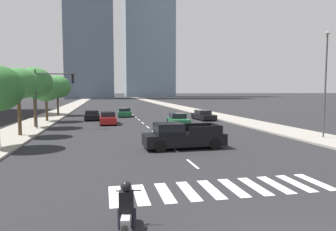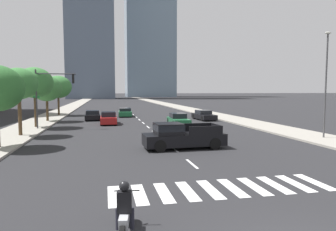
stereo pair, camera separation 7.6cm
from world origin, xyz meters
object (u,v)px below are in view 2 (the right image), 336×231
object	(u,v)px
pickup_truck	(180,136)
sedan_black_4	(93,115)
sedan_green_1	(125,112)
traffic_signal_far	(51,88)
street_tree_fourth	(47,89)
street_tree_fifth	(58,87)
sedan_black_0	(204,115)
sedan_green_3	(178,120)
street_tree_third	(35,83)
sedan_red_2	(109,118)
motorcycle_lead	(125,215)
street_lamp_east	(326,77)
street_tree_second	(19,84)

from	to	relation	value
pickup_truck	sedan_black_4	world-z (taller)	pickup_truck
sedan_green_1	traffic_signal_far	distance (m)	15.92
pickup_truck	sedan_black_4	bearing A→B (deg)	-75.46
street_tree_fourth	street_tree_fifth	size ratio (longest dim) A/B	0.92
sedan_black_0	street_tree_fifth	xyz separation A→B (m)	(-19.10, 10.49, 3.69)
sedan_green_3	street_tree_third	size ratio (longest dim) A/B	0.80
traffic_signal_far	street_tree_fourth	size ratio (longest dim) A/B	1.04
sedan_green_1	sedan_green_3	xyz separation A→B (m)	(4.96, -12.13, 0.01)
sedan_green_1	pickup_truck	bearing A→B (deg)	-172.83
traffic_signal_far	street_tree_fifth	xyz separation A→B (m)	(-1.76, 16.70, 0.31)
sedan_black_4	traffic_signal_far	size ratio (longest dim) A/B	0.77
street_tree_third	sedan_red_2	bearing A→B (deg)	18.44
street_tree_fifth	street_tree_fourth	bearing A→B (deg)	-90.00
sedan_black_0	sedan_black_4	xyz separation A→B (m)	(-13.93, 2.81, -0.01)
sedan_green_1	street_tree_third	distance (m)	15.91
sedan_green_1	traffic_signal_far	world-z (taller)	traffic_signal_far
sedan_black_0	street_tree_third	bearing A→B (deg)	-79.04
motorcycle_lead	street_tree_fifth	xyz separation A→B (m)	(-7.18, 39.73, 3.68)
sedan_green_3	traffic_signal_far	xyz separation A→B (m)	(-12.79, -1.31, 3.36)
sedan_black_0	sedan_green_3	size ratio (longest dim) A/B	0.99
sedan_black_0	street_tree_fourth	size ratio (longest dim) A/B	0.87
sedan_green_1	sedan_red_2	distance (m)	10.02
pickup_truck	street_lamp_east	size ratio (longest dim) A/B	0.67
pickup_truck	street_tree_third	size ratio (longest dim) A/B	0.91
motorcycle_lead	sedan_green_1	distance (m)	36.55
street_lamp_east	street_tree_second	xyz separation A→B (m)	(-23.19, 6.08, -0.48)
motorcycle_lead	sedan_green_3	world-z (taller)	motorcycle_lead
street_lamp_east	street_tree_fourth	size ratio (longest dim) A/B	1.50
pickup_truck	sedan_green_3	distance (m)	13.47
street_tree_second	traffic_signal_far	bearing A→B (deg)	68.06
sedan_black_4	street_tree_second	world-z (taller)	street_tree_second
sedan_green_1	sedan_green_3	size ratio (longest dim) A/B	0.99
sedan_black_4	street_lamp_east	world-z (taller)	street_lamp_east
sedan_black_0	sedan_green_3	world-z (taller)	sedan_green_3
sedan_black_0	sedan_red_2	bearing A→B (deg)	-81.62
sedan_green_3	street_tree_fifth	distance (m)	21.49
street_tree_third	street_tree_fifth	world-z (taller)	street_tree_third
pickup_truck	sedan_black_0	bearing A→B (deg)	-115.27
sedan_black_0	sedan_red_2	size ratio (longest dim) A/B	1.08
motorcycle_lead	street_tree_third	size ratio (longest dim) A/B	0.36
traffic_signal_far	street_tree_third	xyz separation A→B (m)	(-1.76, 1.36, 0.55)
traffic_signal_far	street_tree_second	xyz separation A→B (m)	(-1.76, -4.36, 0.32)
sedan_red_2	street_lamp_east	distance (m)	21.83
street_lamp_east	street_tree_fourth	world-z (taller)	street_lamp_east
motorcycle_lead	traffic_signal_far	world-z (taller)	traffic_signal_far
sedan_black_0	street_lamp_east	world-z (taller)	street_lamp_east
street_tree_second	street_tree_fourth	world-z (taller)	street_tree_second
sedan_green_3	sedan_green_1	bearing A→B (deg)	-156.06
sedan_black_4	traffic_signal_far	world-z (taller)	traffic_signal_far
sedan_green_1	street_tree_fifth	xyz separation A→B (m)	(-9.58, 3.25, 3.69)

